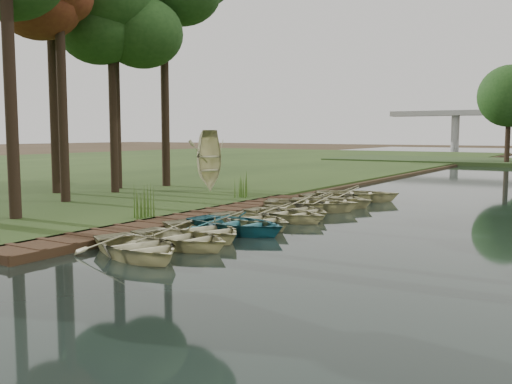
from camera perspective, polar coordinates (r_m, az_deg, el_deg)
The scene contains 20 objects.
ground at distance 20.38m, azimuth -3.10°, elevation -3.51°, with size 300.00×300.00×0.00m, color #3D2F1D.
boardwalk at distance 21.32m, azimuth -6.62°, elevation -2.72°, with size 1.60×16.00×0.30m, color #392516.
rowboat_0 at distance 15.48m, azimuth -11.82°, elevation -5.05°, with size 2.56×3.59×0.74m, color #BEBA8A.
rowboat_1 at distance 16.59m, azimuth -7.51°, elevation -4.30°, with size 2.45×3.43×0.71m, color #BEBA8A.
rowboat_2 at distance 17.89m, azimuth -5.35°, elevation -3.50°, with size 2.52×3.53×0.73m, color #BEBA8A.
rowboat_3 at distance 18.82m, azimuth -1.97°, elevation -2.97°, with size 2.62×3.67×0.76m, color #2A6D77.
rowboat_4 at distance 19.88m, azimuth -0.52°, elevation -2.53°, with size 2.51×3.52×0.73m, color #BEBA8A.
rowboat_5 at distance 21.40m, azimuth 2.91°, elevation -1.97°, with size 2.43×3.40×0.70m, color #BEBA8A.
rowboat_6 at distance 22.52m, azimuth 4.17°, elevation -1.61°, with size 2.36×3.31×0.69m, color #BEBA8A.
rowboat_7 at distance 24.14m, azimuth 5.55°, elevation -0.96°, with size 2.82×3.94×0.82m, color #BEBA8A.
rowboat_8 at distance 25.36m, azimuth 7.58°, elevation -0.74°, with size 2.55×3.57×0.74m, color #BEBA8A.
rowboat_9 at distance 26.65m, azimuth 7.83°, elevation -0.46°, with size 2.46×3.44×0.71m, color #BEBA8A.
rowboat_10 at distance 28.05m, azimuth 10.08°, elevation -0.06°, with size 2.86×4.00×0.83m, color #BEBA8A.
stored_rowboat at distance 29.93m, azimuth -4.70°, elevation 0.70°, with size 2.28×3.20×0.66m, color #BEBA8A.
tree_2 at distance 27.19m, azimuth -19.11°, elevation 17.54°, with size 3.71×3.71×10.39m.
tree_4 at distance 30.66m, azimuth -14.30°, elevation 16.08°, with size 4.31×4.31×10.47m.
reeds_0 at distance 20.92m, azimuth -10.98°, elevation -1.01°, with size 0.60×0.60×1.10m, color #3F661E.
reeds_1 at distance 20.58m, azimuth -11.87°, elevation -1.14°, with size 0.60×0.60×1.10m, color #3F661E.
reeds_2 at distance 27.41m, azimuth -1.24°, elevation 0.67°, with size 0.60×0.60×1.07m, color #3F661E.
reeds_3 at distance 26.82m, azimuth -1.50°, elevation 0.38°, with size 0.60×0.60×0.91m, color #3F661E.
Camera 1 is at (11.65, -16.39, 3.32)m, focal length 40.00 mm.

